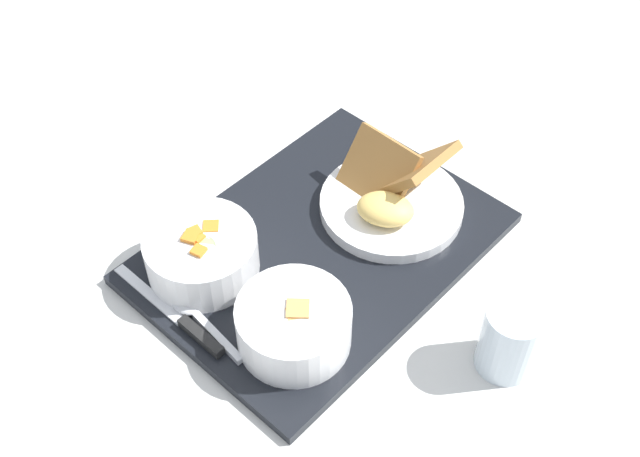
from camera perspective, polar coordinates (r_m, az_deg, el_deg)
The scene contains 8 objects.
ground_plane at distance 1.03m, azimuth 0.00°, elevation -1.64°, with size 4.00×4.00×0.00m, color silver.
serving_tray at distance 1.02m, azimuth 0.00°, elevation -1.39°, with size 0.45×0.34×0.01m.
bowl_salad at distance 0.98m, azimuth -8.43°, elevation -1.62°, with size 0.14×0.14×0.06m.
bowl_soup at distance 0.90m, azimuth -1.89°, elevation -6.71°, with size 0.13×0.13×0.06m.
plate_main at distance 1.05m, azimuth 5.12°, elevation 2.19°, with size 0.19×0.19×0.09m.
knife at distance 0.95m, azimuth -9.63°, elevation -6.63°, with size 0.02×0.19×0.01m.
spoon at distance 0.95m, azimuth -8.87°, elevation -5.99°, with size 0.04×0.13×0.01m.
glass_water at distance 0.92m, azimuth 13.28°, elevation -7.83°, with size 0.07×0.07×0.09m.
Camera 1 is at (-0.50, -0.43, 0.78)m, focal length 45.00 mm.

